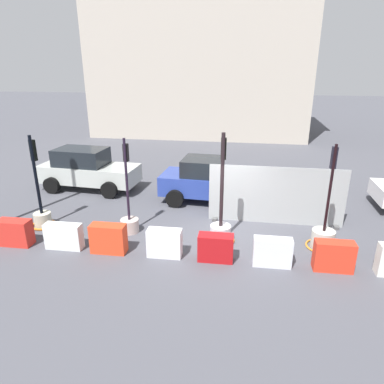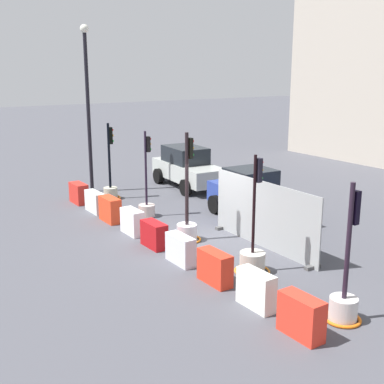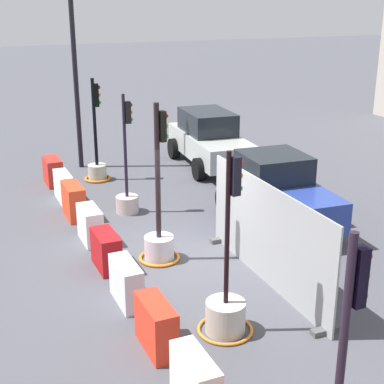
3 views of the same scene
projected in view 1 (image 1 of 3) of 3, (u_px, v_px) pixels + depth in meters
The scene contains 16 objects.
ground_plane at pixel (221, 238), 11.20m from camera, with size 120.00×120.00×0.00m, color #484951.
traffic_light_0 at pixel (42, 211), 11.87m from camera, with size 0.84×0.84×3.18m.
traffic_light_1 at pixel (129, 216), 11.45m from camera, with size 0.61×0.61×3.17m.
traffic_light_2 at pixel (221, 225), 10.83m from camera, with size 0.91×0.91×3.46m.
traffic_light_3 at pixel (323, 234), 10.50m from camera, with size 0.98×0.98×3.22m.
construction_barrier_0 at pixel (15, 233), 10.67m from camera, with size 1.03×0.48×0.82m.
construction_barrier_1 at pixel (64, 236), 10.46m from camera, with size 1.12×0.39×0.80m.
construction_barrier_2 at pixel (108, 239), 10.23m from camera, with size 1.05×0.45×0.88m.
construction_barrier_3 at pixel (165, 243), 10.02m from camera, with size 1.00×0.43×0.84m.
construction_barrier_4 at pixel (216, 248), 9.80m from camera, with size 1.00×0.45×0.79m.
construction_barrier_5 at pixel (272, 252), 9.54m from camera, with size 1.06×0.39×0.82m.
construction_barrier_6 at pixel (334, 256), 9.32m from camera, with size 1.05×0.43×0.85m.
car_silver_hatchback at pixel (87, 169), 15.39m from camera, with size 4.47×2.26×1.84m.
car_blue_estate at pixel (208, 181), 14.00m from camera, with size 3.95×2.30×1.79m.
building_main_facade at pixel (202, 62), 27.40m from camera, with size 16.94×8.36×10.99m.
site_fence_panel at pixel (276, 197), 11.94m from camera, with size 4.64×0.50×2.06m.
Camera 1 is at (0.67, -10.02, 5.25)m, focal length 32.37 mm.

